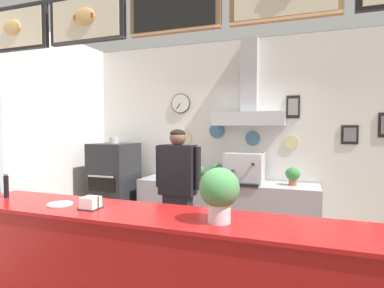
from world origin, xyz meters
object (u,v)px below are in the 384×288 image
at_px(potted_thyme, 293,175).
at_px(basil_vase, 219,192).
at_px(pepper_grinder, 6,185).
at_px(potted_rosemary, 199,171).
at_px(potted_sage, 217,171).
at_px(potted_basil, 178,170).
at_px(condiment_plate, 60,204).
at_px(napkin_holder, 91,203).
at_px(pizza_oven, 115,188).
at_px(espresso_machine, 244,168).
at_px(shop_worker, 178,194).

bearing_deg(potted_thyme, basil_vase, -100.22).
distance_m(pepper_grinder, basil_vase, 2.16).
height_order(potted_rosemary, potted_sage, potted_sage).
relative_size(potted_thyme, basil_vase, 0.63).
bearing_deg(potted_rosemary, potted_thyme, -0.11).
relative_size(potted_basil, condiment_plate, 1.04).
relative_size(napkin_holder, pepper_grinder, 0.66).
relative_size(pizza_oven, napkin_holder, 9.52).
relative_size(pepper_grinder, basil_vase, 0.63).
distance_m(pizza_oven, condiment_plate, 2.29).
bearing_deg(condiment_plate, basil_vase, -1.02).
xyz_separation_m(potted_rosemary, condiment_plate, (-0.51, -2.35, -0.01)).
bearing_deg(basil_vase, napkin_holder, 179.73).
distance_m(espresso_machine, basil_vase, 2.35).
bearing_deg(condiment_plate, espresso_machine, 62.28).
bearing_deg(potted_sage, pepper_grinder, -123.99).
height_order(shop_worker, potted_thyme, shop_worker).
bearing_deg(potted_thyme, shop_worker, -140.14).
xyz_separation_m(potted_sage, pepper_grinder, (-1.52, -2.25, 0.09)).
height_order(shop_worker, potted_basil, shop_worker).
bearing_deg(pizza_oven, potted_sage, 6.98).
bearing_deg(potted_rosemary, potted_sage, -7.83).
relative_size(potted_sage, basil_vase, 0.67).
bearing_deg(potted_basil, potted_rosemary, 0.23).
height_order(potted_thyme, condiment_plate, potted_thyme).
height_order(potted_basil, potted_thyme, potted_thyme).
relative_size(potted_sage, potted_thyme, 1.07).
height_order(potted_basil, napkin_holder, napkin_holder).
bearing_deg(shop_worker, basil_vase, 125.29).
bearing_deg(pizza_oven, pepper_grinder, -86.06).
distance_m(espresso_machine, potted_thyme, 0.67).
xyz_separation_m(pizza_oven, potted_basil, (1.01, 0.24, 0.30)).
relative_size(pizza_oven, potted_basil, 6.84).
height_order(potted_sage, condiment_plate, potted_sage).
bearing_deg(napkin_holder, condiment_plate, 176.56).
distance_m(condiment_plate, basil_vase, 1.47).
distance_m(potted_basil, napkin_holder, 2.37).
bearing_deg(pepper_grinder, potted_sage, 56.01).
height_order(espresso_machine, basil_vase, basil_vase).
bearing_deg(condiment_plate, potted_rosemary, 77.80).
relative_size(shop_worker, potted_sage, 6.35).
height_order(shop_worker, espresso_machine, shop_worker).
xyz_separation_m(potted_basil, napkin_holder, (0.18, -2.37, 0.03)).
relative_size(napkin_holder, basil_vase, 0.41).
distance_m(potted_rosemary, potted_sage, 0.31).
distance_m(shop_worker, potted_sage, 1.06).
bearing_deg(potted_thyme, pepper_grinder, -138.49).
bearing_deg(potted_thyme, pizza_oven, -174.93).
xyz_separation_m(potted_basil, basil_vase, (1.29, -2.37, 0.21)).
bearing_deg(espresso_machine, pepper_grinder, -130.43).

